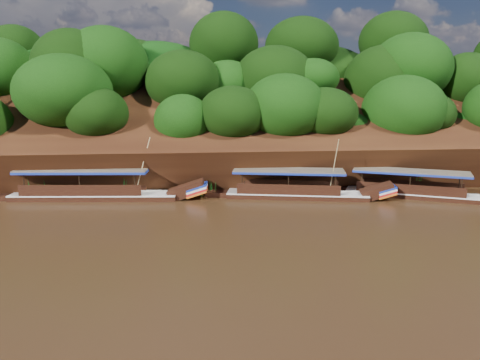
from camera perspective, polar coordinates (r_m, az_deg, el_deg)
The scene contains 6 objects.
ground at distance 30.88m, azimuth 7.76°, elevation -5.46°, with size 160.00×160.00×0.00m, color black.
riverbank at distance 52.40m, azimuth 2.05°, elevation 3.66°, with size 120.00×30.06×19.40m.
boat_0 at distance 40.62m, azimuth 21.93°, elevation -1.40°, with size 13.02×7.45×5.49m.
boat_1 at distance 38.16m, azimuth 7.98°, elevation -1.42°, with size 13.48×4.57×5.37m.
boat_2 at distance 39.05m, azimuth -16.19°, elevation -1.42°, with size 15.74×3.53×5.38m.
reeds at distance 39.35m, azimuth 0.79°, elevation -0.35°, with size 50.79×2.50×2.15m.
Camera 1 is at (-7.05, -28.73, 8.85)m, focal length 35.00 mm.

